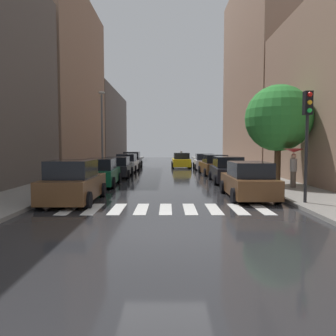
{
  "coord_description": "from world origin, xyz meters",
  "views": [
    {
      "loc": [
        0.09,
        -8.62,
        2.35
      ],
      "look_at": [
        0.18,
        16.32,
        0.68
      ],
      "focal_mm": 35.0,
      "sensor_mm": 36.0,
      "label": 1
    }
  ],
  "objects_px": {
    "parked_car_left_nearest": "(72,183)",
    "pedestrian_foreground": "(292,159)",
    "parked_car_left_fifth": "(131,160)",
    "parked_car_right_nearest": "(247,181)",
    "taxi_midroad": "(180,161)",
    "parked_car_left_third": "(116,167)",
    "parked_car_left_second": "(99,173)",
    "street_tree_right": "(277,118)",
    "traffic_light_right_corner": "(306,122)",
    "lamp_post_left": "(101,126)",
    "parked_car_right_third": "(213,165)",
    "parked_car_left_fourth": "(126,163)",
    "parked_car_right_fourth": "(203,162)",
    "parked_car_right_second": "(226,170)"
  },
  "relations": [
    {
      "from": "parked_car_left_fifth",
      "to": "parked_car_right_nearest",
      "type": "bearing_deg",
      "value": -161.2
    },
    {
      "from": "parked_car_left_nearest",
      "to": "pedestrian_foreground",
      "type": "height_order",
      "value": "pedestrian_foreground"
    },
    {
      "from": "parked_car_left_fifth",
      "to": "parked_car_right_second",
      "type": "relative_size",
      "value": 0.96
    },
    {
      "from": "parked_car_left_fourth",
      "to": "parked_car_right_second",
      "type": "bearing_deg",
      "value": -140.4
    },
    {
      "from": "parked_car_left_nearest",
      "to": "parked_car_right_second",
      "type": "xyz_separation_m",
      "value": [
        7.78,
        7.45,
        -0.04
      ]
    },
    {
      "from": "parked_car_left_fourth",
      "to": "traffic_light_right_corner",
      "type": "height_order",
      "value": "traffic_light_right_corner"
    },
    {
      "from": "street_tree_right",
      "to": "pedestrian_foreground",
      "type": "bearing_deg",
      "value": -72.88
    },
    {
      "from": "parked_car_right_third",
      "to": "taxi_midroad",
      "type": "bearing_deg",
      "value": 12.0
    },
    {
      "from": "parked_car_right_third",
      "to": "traffic_light_right_corner",
      "type": "relative_size",
      "value": 1.1
    },
    {
      "from": "parked_car_left_nearest",
      "to": "parked_car_right_second",
      "type": "height_order",
      "value": "parked_car_left_nearest"
    },
    {
      "from": "parked_car_left_second",
      "to": "traffic_light_right_corner",
      "type": "distance_m",
      "value": 11.86
    },
    {
      "from": "parked_car_left_fifth",
      "to": "parked_car_left_nearest",
      "type": "bearing_deg",
      "value": 179.67
    },
    {
      "from": "parked_car_left_nearest",
      "to": "parked_car_right_second",
      "type": "bearing_deg",
      "value": -46.46
    },
    {
      "from": "parked_car_right_nearest",
      "to": "taxi_midroad",
      "type": "distance_m",
      "value": 20.96
    },
    {
      "from": "parked_car_left_second",
      "to": "parked_car_right_second",
      "type": "height_order",
      "value": "parked_car_right_second"
    },
    {
      "from": "parked_car_left_third",
      "to": "lamp_post_left",
      "type": "bearing_deg",
      "value": 27.66
    },
    {
      "from": "parked_car_left_nearest",
      "to": "parked_car_left_third",
      "type": "relative_size",
      "value": 0.9
    },
    {
      "from": "parked_car_left_second",
      "to": "street_tree_right",
      "type": "bearing_deg",
      "value": -96.71
    },
    {
      "from": "street_tree_right",
      "to": "traffic_light_right_corner",
      "type": "relative_size",
      "value": 1.31
    },
    {
      "from": "parked_car_left_second",
      "to": "parked_car_right_fourth",
      "type": "xyz_separation_m",
      "value": [
        7.68,
        13.55,
        -0.01
      ]
    },
    {
      "from": "parked_car_left_second",
      "to": "street_tree_right",
      "type": "relative_size",
      "value": 0.84
    },
    {
      "from": "parked_car_left_fourth",
      "to": "parked_car_left_fifth",
      "type": "relative_size",
      "value": 1.03
    },
    {
      "from": "parked_car_left_third",
      "to": "parked_car_right_fourth",
      "type": "xyz_separation_m",
      "value": [
        7.53,
        8.05,
        0.02
      ]
    },
    {
      "from": "parked_car_right_second",
      "to": "parked_car_left_nearest",
      "type": "bearing_deg",
      "value": 135.25
    },
    {
      "from": "parked_car_left_third",
      "to": "parked_car_right_nearest",
      "type": "relative_size",
      "value": 1.09
    },
    {
      "from": "parked_car_left_fourth",
      "to": "traffic_light_right_corner",
      "type": "relative_size",
      "value": 1.09
    },
    {
      "from": "parked_car_left_nearest",
      "to": "parked_car_left_third",
      "type": "xyz_separation_m",
      "value": [
        0.07,
        11.34,
        -0.1
      ]
    },
    {
      "from": "parked_car_left_nearest",
      "to": "traffic_light_right_corner",
      "type": "relative_size",
      "value": 1.0
    },
    {
      "from": "parked_car_left_fifth",
      "to": "pedestrian_foreground",
      "type": "xyz_separation_m",
      "value": [
        10.69,
        -19.29,
        0.88
      ]
    },
    {
      "from": "parked_car_left_second",
      "to": "parked_car_right_nearest",
      "type": "xyz_separation_m",
      "value": [
        7.66,
        -4.72,
        0.01
      ]
    },
    {
      "from": "parked_car_left_fifth",
      "to": "lamp_post_left",
      "type": "relative_size",
      "value": 0.66
    },
    {
      "from": "parked_car_left_third",
      "to": "traffic_light_right_corner",
      "type": "height_order",
      "value": "traffic_light_right_corner"
    },
    {
      "from": "traffic_light_right_corner",
      "to": "lamp_post_left",
      "type": "height_order",
      "value": "lamp_post_left"
    },
    {
      "from": "lamp_post_left",
      "to": "taxi_midroad",
      "type": "bearing_deg",
      "value": 46.6
    },
    {
      "from": "parked_car_right_fourth",
      "to": "street_tree_right",
      "type": "height_order",
      "value": "street_tree_right"
    },
    {
      "from": "parked_car_right_third",
      "to": "parked_car_right_second",
      "type": "bearing_deg",
      "value": 178.06
    },
    {
      "from": "lamp_post_left",
      "to": "parked_car_left_third",
      "type": "bearing_deg",
      "value": -60.75
    },
    {
      "from": "taxi_midroad",
      "to": "pedestrian_foreground",
      "type": "distance_m",
      "value": 19.01
    },
    {
      "from": "parked_car_left_nearest",
      "to": "parked_car_right_nearest",
      "type": "height_order",
      "value": "parked_car_left_nearest"
    },
    {
      "from": "parked_car_right_nearest",
      "to": "taxi_midroad",
      "type": "relative_size",
      "value": 0.98
    },
    {
      "from": "parked_car_left_third",
      "to": "parked_car_right_nearest",
      "type": "bearing_deg",
      "value": -145.24
    },
    {
      "from": "parked_car_right_nearest",
      "to": "pedestrian_foreground",
      "type": "bearing_deg",
      "value": -48.95
    },
    {
      "from": "parked_car_left_nearest",
      "to": "pedestrian_foreground",
      "type": "relative_size",
      "value": 2.09
    },
    {
      "from": "street_tree_right",
      "to": "lamp_post_left",
      "type": "xyz_separation_m",
      "value": [
        -11.89,
        9.45,
        0.19
      ]
    },
    {
      "from": "parked_car_left_fourth",
      "to": "parked_car_right_nearest",
      "type": "height_order",
      "value": "parked_car_right_nearest"
    },
    {
      "from": "parked_car_left_third",
      "to": "street_tree_right",
      "type": "bearing_deg",
      "value": -123.51
    },
    {
      "from": "parked_car_left_fifth",
      "to": "traffic_light_right_corner",
      "type": "height_order",
      "value": "traffic_light_right_corner"
    },
    {
      "from": "street_tree_right",
      "to": "lamp_post_left",
      "type": "height_order",
      "value": "lamp_post_left"
    },
    {
      "from": "parked_car_left_nearest",
      "to": "parked_car_right_nearest",
      "type": "distance_m",
      "value": 7.68
    },
    {
      "from": "parked_car_left_third",
      "to": "traffic_light_right_corner",
      "type": "xyz_separation_m",
      "value": [
        9.24,
        -12.29,
        2.56
      ]
    }
  ]
}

